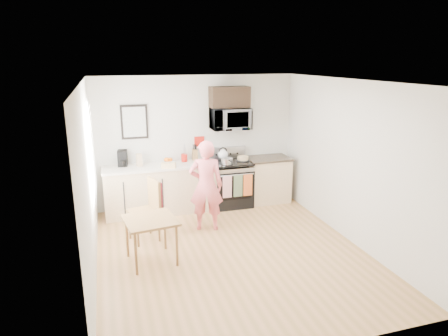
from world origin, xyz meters
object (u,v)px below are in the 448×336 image
object	(u,v)px
microwave	(230,119)
cake	(243,159)
dining_table	(150,224)
range	(231,184)
person	(206,186)
chair	(151,201)

from	to	relation	value
microwave	cake	xyz separation A→B (m)	(0.23, -0.12, -0.79)
microwave	dining_table	world-z (taller)	microwave
range	dining_table	bearing A→B (deg)	-134.00
range	person	distance (m)	1.32
microwave	cake	distance (m)	0.84
range	microwave	distance (m)	1.33
range	person	xyz separation A→B (m)	(-0.78, -1.00, 0.36)
range	chair	bearing A→B (deg)	-147.43
chair	cake	bearing A→B (deg)	11.95
range	microwave	size ratio (longest dim) A/B	1.53
microwave	person	world-z (taller)	microwave
microwave	chair	xyz separation A→B (m)	(-1.73, -1.21, -1.10)
range	chair	xyz separation A→B (m)	(-1.73, -1.11, 0.22)
range	cake	bearing A→B (deg)	-4.50
dining_table	person	bearing A→B (deg)	40.37
person	cake	size ratio (longest dim) A/B	5.90
range	dining_table	distance (m)	2.66
range	person	world-z (taller)	person
person	cake	world-z (taller)	person
microwave	chair	world-z (taller)	microwave
microwave	chair	bearing A→B (deg)	-145.04
cake	person	bearing A→B (deg)	-135.75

